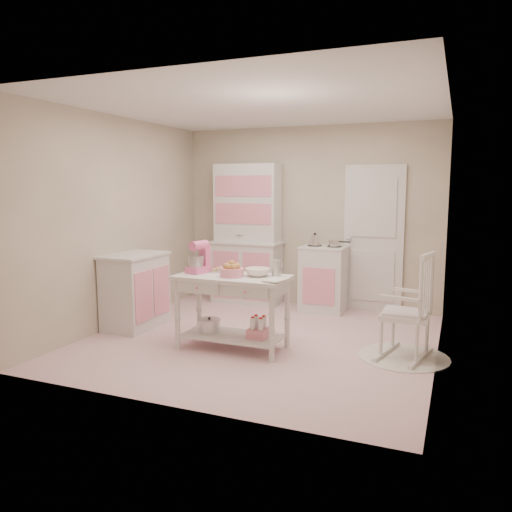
{
  "coord_description": "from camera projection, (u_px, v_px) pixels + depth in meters",
  "views": [
    {
      "loc": [
        2.05,
        -5.13,
        1.73
      ],
      "look_at": [
        -0.09,
        0.1,
        0.95
      ],
      "focal_mm": 35.0,
      "sensor_mm": 36.0,
      "label": 1
    }
  ],
  "objects": [
    {
      "name": "stand_mixer",
      "position": [
        198.0,
        258.0,
        5.45
      ],
      "size": [
        0.26,
        0.32,
        0.34
      ],
      "primitive_type": "cube",
      "rotation": [
        0.0,
        0.0,
        -0.25
      ],
      "color": "pink",
      "rests_on": "work_table"
    },
    {
      "name": "lace_rug",
      "position": [
        403.0,
        357.0,
        5.12
      ],
      "size": [
        0.92,
        0.92,
        0.01
      ],
      "primitive_type": "cylinder",
      "color": "white",
      "rests_on": "ground"
    },
    {
      "name": "base_cabinet",
      "position": [
        135.0,
        291.0,
        6.17
      ],
      "size": [
        0.54,
        0.84,
        0.92
      ],
      "primitive_type": "cube",
      "color": "silver",
      "rests_on": "ground"
    },
    {
      "name": "rocking_chair",
      "position": [
        406.0,
        305.0,
        5.04
      ],
      "size": [
        0.63,
        0.81,
        1.1
      ],
      "primitive_type": "cube",
      "rotation": [
        0.0,
        0.0,
        -0.23
      ],
      "color": "silver",
      "rests_on": "ground"
    },
    {
      "name": "hutch",
      "position": [
        247.0,
        234.0,
        7.42
      ],
      "size": [
        1.06,
        0.5,
        2.08
      ],
      "primitive_type": "cube",
      "color": "silver",
      "rests_on": "ground"
    },
    {
      "name": "room_shell",
      "position": [
        260.0,
        195.0,
        5.49
      ],
      "size": [
        3.84,
        3.84,
        2.62
      ],
      "color": "pink",
      "rests_on": "ground"
    },
    {
      "name": "door",
      "position": [
        373.0,
        239.0,
        6.93
      ],
      "size": [
        0.82,
        0.05,
        2.04
      ],
      "primitive_type": "cube",
      "color": "silver",
      "rests_on": "ground"
    },
    {
      "name": "mixing_bowl",
      "position": [
        258.0,
        272.0,
        5.27
      ],
      "size": [
        0.26,
        0.26,
        0.08
      ],
      "primitive_type": "imported",
      "color": "white",
      "rests_on": "work_table"
    },
    {
      "name": "metal_pitcher",
      "position": [
        276.0,
        268.0,
        5.27
      ],
      "size": [
        0.1,
        0.1,
        0.17
      ],
      "primitive_type": "cylinder",
      "color": "silver",
      "rests_on": "work_table"
    },
    {
      "name": "bread_basket",
      "position": [
        232.0,
        272.0,
        5.24
      ],
      "size": [
        0.25,
        0.25,
        0.09
      ],
      "primitive_type": "cylinder",
      "color": "pink",
      "rests_on": "work_table"
    },
    {
      "name": "recipe_book",
      "position": [
        268.0,
        279.0,
        5.02
      ],
      "size": [
        0.23,
        0.27,
        0.02
      ],
      "primitive_type": "imported",
      "rotation": [
        0.0,
        0.0,
        -0.21
      ],
      "color": "white",
      "rests_on": "work_table"
    },
    {
      "name": "work_table",
      "position": [
        232.0,
        312.0,
        5.35
      ],
      "size": [
        1.2,
        0.6,
        0.8
      ],
      "primitive_type": "cube",
      "color": "silver",
      "rests_on": "ground"
    },
    {
      "name": "stove",
      "position": [
        324.0,
        278.0,
        7.01
      ],
      "size": [
        0.62,
        0.57,
        0.92
      ],
      "primitive_type": "cube",
      "color": "silver",
      "rests_on": "ground"
    },
    {
      "name": "cookie_tray",
      "position": [
        227.0,
        271.0,
        5.52
      ],
      "size": [
        0.34,
        0.24,
        0.02
      ],
      "primitive_type": "cube",
      "color": "silver",
      "rests_on": "work_table"
    }
  ]
}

